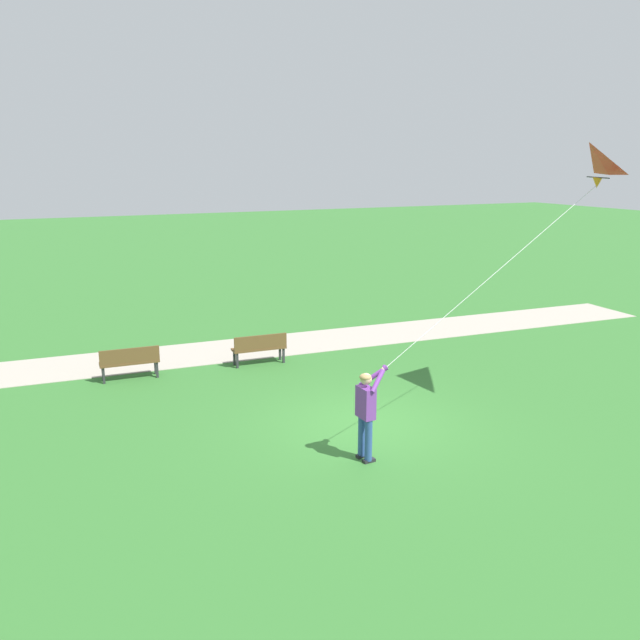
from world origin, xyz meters
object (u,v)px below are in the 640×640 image
Objects in this scene: person_kite_flyer at (367,408)px; flying_kite at (587,166)px; park_bench_near_walkway at (260,347)px; park_bench_far_walkway at (130,361)px.

flying_kite reaches higher than person_kite_flyer.
park_bench_near_walkway is (6.05, 5.30, -4.92)m from flying_kite.
flying_kite is (0.46, -5.49, 4.39)m from person_kite_flyer.
person_kite_flyer is at bearing -153.81° from park_bench_far_walkway.
flying_kite is at bearing -85.18° from person_kite_flyer.
park_bench_near_walkway is 1.00× the size of park_bench_far_walkway.
park_bench_near_walkway and park_bench_far_walkway have the same top height.
flying_kite reaches higher than park_bench_near_walkway.
person_kite_flyer is 7.49m from park_bench_far_walkway.
park_bench_near_walkway is at bearing -93.11° from park_bench_far_walkway.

